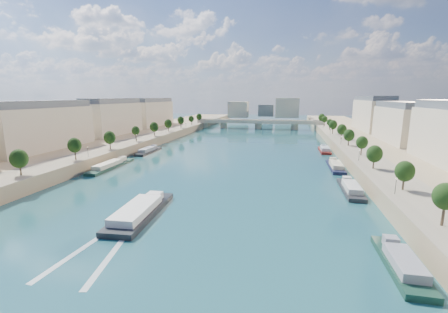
% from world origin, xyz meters
% --- Properties ---
extents(ground, '(700.00, 700.00, 0.00)m').
position_xyz_m(ground, '(0.00, 100.00, 0.00)').
color(ground, '#0C3337').
rests_on(ground, ground).
extents(quay_left, '(44.00, 520.00, 5.00)m').
position_xyz_m(quay_left, '(-72.00, 100.00, 2.50)').
color(quay_left, '#9E8460').
rests_on(quay_left, ground).
extents(quay_right, '(44.00, 520.00, 5.00)m').
position_xyz_m(quay_right, '(72.00, 100.00, 2.50)').
color(quay_right, '#9E8460').
rests_on(quay_right, ground).
extents(pave_left, '(14.00, 520.00, 0.10)m').
position_xyz_m(pave_left, '(-57.00, 100.00, 5.05)').
color(pave_left, gray).
rests_on(pave_left, quay_left).
extents(pave_right, '(14.00, 520.00, 0.10)m').
position_xyz_m(pave_right, '(57.00, 100.00, 5.05)').
color(pave_right, gray).
rests_on(pave_right, quay_right).
extents(trees_left, '(4.80, 268.80, 8.26)m').
position_xyz_m(trees_left, '(-55.00, 102.00, 10.48)').
color(trees_left, '#382B1E').
rests_on(trees_left, ground).
extents(trees_right, '(4.80, 268.80, 8.26)m').
position_xyz_m(trees_right, '(55.00, 110.00, 10.48)').
color(trees_right, '#382B1E').
rests_on(trees_right, ground).
extents(lamps_left, '(0.36, 200.36, 4.28)m').
position_xyz_m(lamps_left, '(-52.50, 90.00, 7.78)').
color(lamps_left, black).
rests_on(lamps_left, ground).
extents(lamps_right, '(0.36, 200.36, 4.28)m').
position_xyz_m(lamps_right, '(52.50, 105.00, 7.78)').
color(lamps_right, black).
rests_on(lamps_right, ground).
extents(buildings_left, '(16.00, 226.00, 23.20)m').
position_xyz_m(buildings_left, '(-85.00, 112.00, 16.45)').
color(buildings_left, beige).
rests_on(buildings_left, ground).
extents(buildings_right, '(16.00, 226.00, 23.20)m').
position_xyz_m(buildings_right, '(85.00, 112.00, 16.45)').
color(buildings_right, beige).
rests_on(buildings_right, ground).
extents(skyline, '(79.00, 42.00, 22.00)m').
position_xyz_m(skyline, '(3.19, 319.52, 14.66)').
color(skyline, beige).
rests_on(skyline, ground).
extents(bridge, '(112.00, 12.00, 8.15)m').
position_xyz_m(bridge, '(0.00, 237.55, 5.08)').
color(bridge, '#C1B79E').
rests_on(bridge, ground).
extents(tour_barge, '(9.34, 27.65, 3.75)m').
position_xyz_m(tour_barge, '(-9.72, 30.40, 1.02)').
color(tour_barge, black).
rests_on(tour_barge, ground).
extents(wake, '(10.75, 26.02, 0.04)m').
position_xyz_m(wake, '(-9.72, 13.78, 0.02)').
color(wake, silver).
rests_on(wake, ground).
extents(moored_barges_left, '(5.00, 151.32, 3.60)m').
position_xyz_m(moored_barges_left, '(-45.50, 45.54, 0.84)').
color(moored_barges_left, black).
rests_on(moored_barges_left, ground).
extents(moored_barges_right, '(5.00, 164.62, 3.60)m').
position_xyz_m(moored_barges_right, '(45.50, 55.84, 0.84)').
color(moored_barges_right, black).
rests_on(moored_barges_right, ground).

